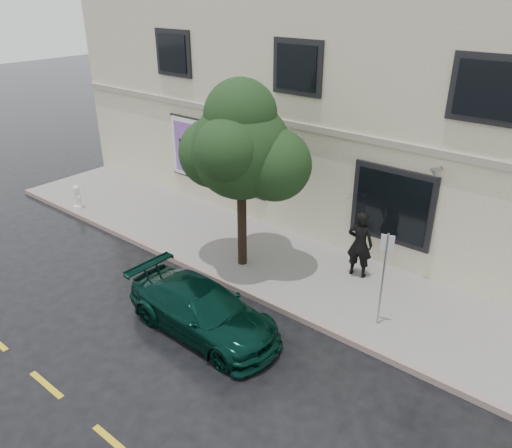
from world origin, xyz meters
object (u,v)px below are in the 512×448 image
Objects in this scene: street_tree at (241,150)px; pedestrian at (360,244)px; fire_hydrant at (77,197)px; car at (202,310)px.

pedestrian is at bearing 27.70° from street_tree.
pedestrian is 2.25× the size of fire_hydrant.
fire_hydrant is (-8.17, 2.05, -0.02)m from car.
car is 4.14m from street_tree.
pedestrian is at bearing 20.17° from fire_hydrant.
street_tree reaches higher than fire_hydrant.
street_tree reaches higher than car.
car is at bearing -67.05° from street_tree.
pedestrian is 3.96m from street_tree.
street_tree is at bearing 16.04° from pedestrian.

